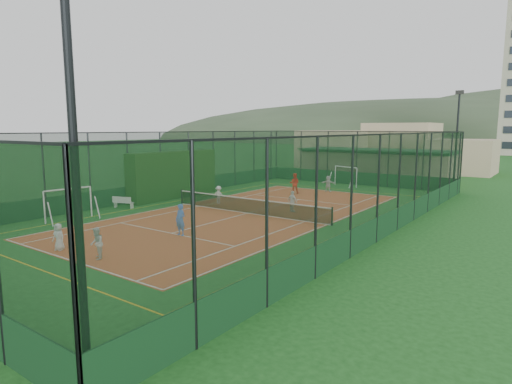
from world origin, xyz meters
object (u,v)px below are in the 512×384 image
(coach, at_px, (294,183))
(child_far_right, at_px, (292,201))
(floodlight_ne, at_px, (456,143))
(child_near_mid, at_px, (180,220))
(child_far_back, at_px, (328,184))
(child_far_left, at_px, (219,195))
(child_near_left, at_px, (59,237))
(futsal_goal_near, at_px, (69,205))
(child_near_right, at_px, (97,243))
(white_bench, at_px, (124,202))
(clubhouse, at_px, (376,164))
(futsal_goal_far, at_px, (346,177))
(floodlight_se, at_px, (77,191))

(coach, bearing_deg, child_far_right, 97.05)
(floodlight_ne, bearing_deg, child_near_mid, -109.02)
(child_near_mid, xyz_separation_m, child_far_back, (-0.80, 17.81, -0.11))
(child_far_left, bearing_deg, child_near_left, 80.76)
(futsal_goal_near, xyz_separation_m, child_near_right, (7.99, -3.54, -0.24))
(white_bench, relative_size, child_far_back, 1.06)
(clubhouse, xyz_separation_m, futsal_goal_far, (-0.41, -6.45, -0.69))
(child_far_right, bearing_deg, child_near_mid, 98.55)
(futsal_goal_near, bearing_deg, floodlight_ne, -27.73)
(white_bench, bearing_deg, child_near_mid, -38.24)
(futsal_goal_far, xyz_separation_m, child_near_right, (1.19, -26.72, -0.22))
(futsal_goal_far, bearing_deg, child_far_left, -83.95)
(futsal_goal_near, distance_m, child_far_back, 20.31)
(child_near_right, bearing_deg, white_bench, 175.72)
(child_far_back, xyz_separation_m, coach, (-1.77, -2.54, 0.15))
(futsal_goal_near, height_order, child_far_left, futsal_goal_near)
(white_bench, relative_size, child_near_mid, 0.91)
(white_bench, height_order, child_near_mid, child_near_mid)
(floodlight_se, xyz_separation_m, floodlight_ne, (0.00, 33.20, 0.00))
(futsal_goal_near, xyz_separation_m, child_far_back, (7.08, 19.03, -0.23))
(child_near_right, bearing_deg, floodlight_ne, 112.13)
(floodlight_ne, distance_m, child_near_mid, 24.55)
(child_far_left, bearing_deg, clubhouse, -118.24)
(floodlight_ne, distance_m, child_near_right, 29.05)
(floodlight_se, bearing_deg, futsal_goal_near, 150.39)
(white_bench, xyz_separation_m, futsal_goal_near, (0.60, -4.22, 0.51))
(floodlight_se, bearing_deg, child_near_right, 145.18)
(white_bench, relative_size, child_far_left, 1.13)
(futsal_goal_near, bearing_deg, child_far_right, -38.18)
(futsal_goal_near, xyz_separation_m, child_near_left, (5.49, -3.74, -0.31))
(clubhouse, xyz_separation_m, child_far_back, (-0.12, -10.59, -0.89))
(child_near_mid, xyz_separation_m, coach, (-2.56, 15.26, 0.04))
(futsal_goal_far, distance_m, child_far_back, 4.16)
(futsal_goal_near, bearing_deg, futsal_goal_far, -10.94)
(floodlight_ne, height_order, child_near_left, floodlight_ne)
(futsal_goal_far, xyz_separation_m, child_far_right, (2.43, -13.48, -0.20))
(futsal_goal_near, height_order, child_near_right, futsal_goal_near)
(child_near_mid, height_order, child_far_back, child_near_mid)
(child_near_right, height_order, child_far_left, child_near_right)
(futsal_goal_near, distance_m, child_far_right, 13.38)
(futsal_goal_far, bearing_deg, clubhouse, 105.62)
(child_near_right, height_order, coach, coach)
(child_near_right, height_order, child_far_back, child_far_back)
(coach, bearing_deg, child_near_left, 67.64)
(white_bench, distance_m, child_near_left, 10.02)
(floodlight_ne, distance_m, child_far_right, 16.32)
(futsal_goal_near, bearing_deg, child_far_back, -15.02)
(floodlight_ne, height_order, child_near_mid, floodlight_ne)
(child_near_mid, bearing_deg, white_bench, 158.44)
(child_far_left, relative_size, child_far_back, 0.94)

